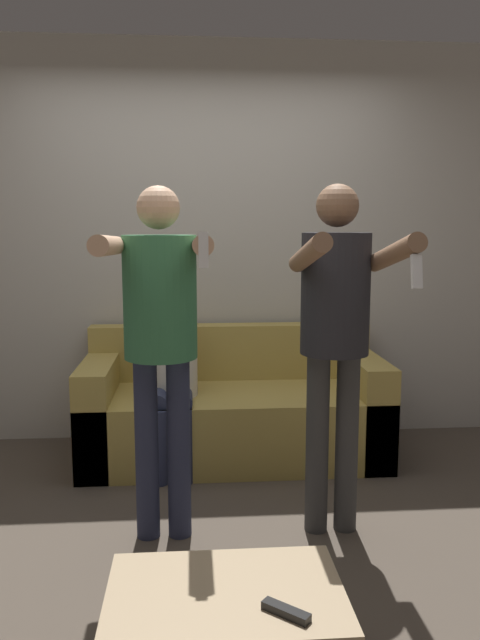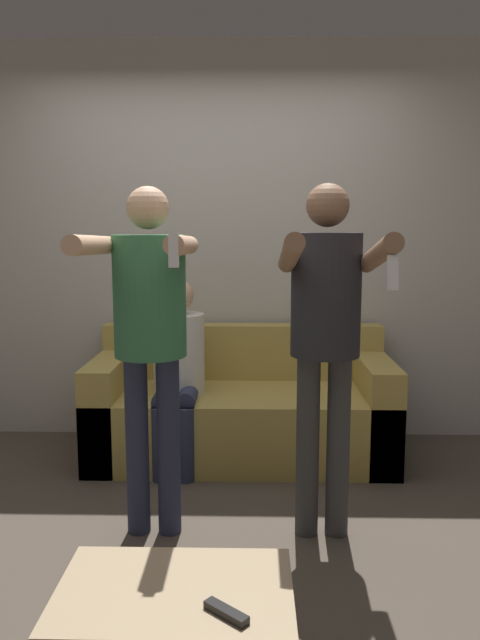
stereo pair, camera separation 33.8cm
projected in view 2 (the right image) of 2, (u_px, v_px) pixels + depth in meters
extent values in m
plane|color=#4C4238|center=(202.00, 537.00, 2.98)|extent=(14.00, 14.00, 0.00)
cube|color=#B7B2A8|center=(219.00, 244.00, 4.31)|extent=(6.40, 0.06, 2.70)
cube|color=#AD9347|center=(242.00, 424.00, 3.99)|extent=(1.89, 0.83, 0.44)
cube|color=#AD9347|center=(243.00, 351.00, 4.26)|extent=(1.89, 0.16, 0.37)
cube|color=#AD9347|center=(110.00, 407.00, 4.00)|extent=(0.20, 0.83, 0.64)
cube|color=#AD9347|center=(375.00, 409.00, 3.96)|extent=(0.20, 0.83, 0.64)
cylinder|color=#282D47|center=(137.00, 445.00, 2.98)|extent=(0.11, 0.11, 0.87)
cylinder|color=#282D47|center=(169.00, 445.00, 2.97)|extent=(0.11, 0.11, 0.87)
cylinder|color=#337047|center=(150.00, 296.00, 2.87)|extent=(0.33, 0.33, 0.56)
sphere|color=tan|center=(148.00, 208.00, 2.81)|extent=(0.19, 0.19, 0.19)
cylinder|color=tan|center=(91.00, 245.00, 2.55)|extent=(0.08, 0.58, 0.10)
cylinder|color=tan|center=(183.00, 245.00, 2.54)|extent=(0.08, 0.58, 0.10)
cube|color=white|center=(174.00, 250.00, 2.26)|extent=(0.04, 0.03, 0.13)
cylinder|color=#383838|center=(308.00, 446.00, 2.96)|extent=(0.11, 0.11, 0.88)
cylinder|color=#383838|center=(338.00, 446.00, 2.95)|extent=(0.11, 0.11, 0.88)
cylinder|color=#232328|center=(326.00, 295.00, 2.85)|extent=(0.32, 0.32, 0.56)
sphere|color=brown|center=(328.00, 205.00, 2.79)|extent=(0.20, 0.20, 0.20)
cylinder|color=brown|center=(290.00, 254.00, 2.55)|extent=(0.08, 0.56, 0.19)
cylinder|color=brown|center=(379.00, 254.00, 2.55)|extent=(0.08, 0.56, 0.19)
cube|color=white|center=(393.00, 273.00, 2.28)|extent=(0.04, 0.05, 0.13)
cylinder|color=#282D47|center=(161.00, 444.00, 3.62)|extent=(0.11, 0.11, 0.44)
cylinder|color=#282D47|center=(186.00, 444.00, 3.61)|extent=(0.11, 0.11, 0.44)
cylinder|color=#282D47|center=(164.00, 396.00, 3.74)|extent=(0.11, 0.32, 0.11)
cylinder|color=#282D47|center=(188.00, 396.00, 3.73)|extent=(0.11, 0.32, 0.11)
cylinder|color=silver|center=(179.00, 354.00, 3.86)|extent=(0.32, 0.32, 0.50)
sphere|color=tan|center=(178.00, 295.00, 3.81)|extent=(0.19, 0.19, 0.19)
cube|color=tan|center=(174.00, 594.00, 1.93)|extent=(0.74, 0.50, 0.04)
cylinder|color=tan|center=(89.00, 605.00, 2.17)|extent=(0.04, 0.04, 0.33)
cylinder|color=tan|center=(277.00, 608.00, 2.16)|extent=(0.04, 0.04, 0.33)
cube|color=black|center=(226.00, 612.00, 1.79)|extent=(0.14, 0.12, 0.02)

